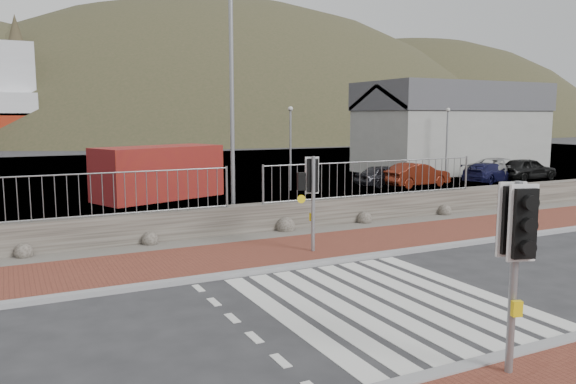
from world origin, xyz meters
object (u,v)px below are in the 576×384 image
car_c (488,172)px  streetlight (236,94)px  car_e (527,169)px  traffic_signal_near (516,238)px  car_b (417,175)px  car_d (500,169)px  car_a (385,175)px  shipping_container (159,173)px  traffic_signal_far (312,184)px

car_c → streetlight: bearing=91.1°
car_c → car_e: car_e is taller
traffic_signal_near → car_b: 21.95m
streetlight → car_d: streetlight is taller
car_a → streetlight: bearing=119.5°
car_b → shipping_container: bearing=76.8°
traffic_signal_near → shipping_container: traffic_signal_near is taller
shipping_container → car_d: shipping_container is taller
streetlight → car_c: bearing=41.4°
shipping_container → car_c: (17.77, -2.12, -0.60)m
shipping_container → car_e: (20.72, -2.20, -0.52)m
traffic_signal_far → car_e: size_ratio=0.69×
car_c → car_d: size_ratio=0.84×
shipping_container → car_a: size_ratio=1.67×
traffic_signal_far → shipping_container: size_ratio=0.47×
car_b → streetlight: bearing=111.3°
traffic_signal_far → streetlight: (-0.54, 3.97, 2.45)m
car_e → traffic_signal_near: bearing=128.8°
car_c → traffic_signal_far: bearing=102.8°
traffic_signal_far → car_a: bearing=-121.3°
car_c → car_e: 2.96m
traffic_signal_far → shipping_container: bearing=-72.4°
shipping_container → car_e: bearing=-26.9°
shipping_container → traffic_signal_far: bearing=-105.6°
shipping_container → car_d: bearing=-24.7°
streetlight → car_a: 13.67m
traffic_signal_near → car_a: traffic_signal_near is taller
car_b → car_a: bearing=53.4°
traffic_signal_near → car_c: bearing=62.1°
shipping_container → car_b: (13.04, -1.80, -0.54)m
car_a → car_b: car_b is taller
car_b → car_c: (4.73, -0.32, -0.06)m
shipping_container → car_d: size_ratio=1.22×
shipping_container → car_d: 19.60m
streetlight → shipping_container: bearing=116.5°
car_c → car_d: 1.95m
traffic_signal_far → streetlight: streetlight is taller
traffic_signal_far → car_d: bearing=-137.6°
car_a → shipping_container: bearing=82.2°
traffic_signal_near → shipping_container: (-0.11, 19.48, -0.83)m
car_c → car_d: (1.78, 0.80, 0.08)m
car_a → car_d: bearing=-95.7°
traffic_signal_far → car_c: traffic_signal_far is taller
car_a → car_d: size_ratio=0.73×
car_b → traffic_signal_near: bearing=138.5°
traffic_signal_near → car_e: bearing=57.6°
traffic_signal_far → car_b: size_ratio=0.69×
car_b → traffic_signal_far: bearing=125.3°
streetlight → car_d: (18.98, 6.72, -3.69)m
traffic_signal_near → shipping_container: bearing=108.0°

